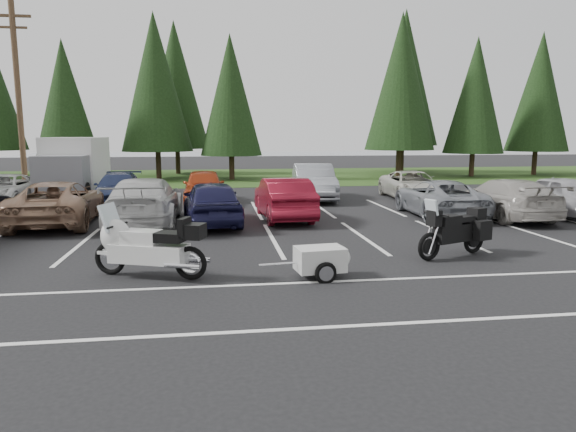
# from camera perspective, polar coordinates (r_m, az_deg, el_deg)

# --- Properties ---
(ground) EXTENTS (120.00, 120.00, 0.00)m
(ground) POSITION_cam_1_polar(r_m,az_deg,el_deg) (13.97, -3.26, -3.51)
(ground) COLOR black
(ground) RESTS_ON ground
(grass_strip) EXTENTS (80.00, 16.00, 0.01)m
(grass_strip) POSITION_cam_1_polar(r_m,az_deg,el_deg) (37.73, -6.36, 4.37)
(grass_strip) COLOR #233A12
(grass_strip) RESTS_ON ground
(lake_water) EXTENTS (70.00, 50.00, 0.02)m
(lake_water) POSITION_cam_1_polar(r_m,az_deg,el_deg) (68.85, -3.83, 6.48)
(lake_water) COLOR gray
(lake_water) RESTS_ON ground
(utility_pole) EXTENTS (1.60, 0.26, 9.00)m
(utility_pole) POSITION_cam_1_polar(r_m,az_deg,el_deg) (27.14, -27.76, 11.54)
(utility_pole) COLOR #473321
(utility_pole) RESTS_ON ground
(box_truck) EXTENTS (2.40, 5.60, 2.90)m
(box_truck) POSITION_cam_1_polar(r_m,az_deg,el_deg) (27.03, -22.89, 4.97)
(box_truck) COLOR silver
(box_truck) RESTS_ON ground
(stall_markings) EXTENTS (32.00, 16.00, 0.01)m
(stall_markings) POSITION_cam_1_polar(r_m,az_deg,el_deg) (15.92, -3.87, -1.95)
(stall_markings) COLOR silver
(stall_markings) RESTS_ON ground
(conifer_3) EXTENTS (3.87, 3.87, 9.02)m
(conifer_3) POSITION_cam_1_polar(r_m,az_deg,el_deg) (36.29, -23.56, 11.83)
(conifer_3) COLOR #332316
(conifer_3) RESTS_ON ground
(conifer_4) EXTENTS (4.80, 4.80, 11.17)m
(conifer_4) POSITION_cam_1_polar(r_m,az_deg,el_deg) (36.86, -14.53, 14.20)
(conifer_4) COLOR #332316
(conifer_4) RESTS_ON ground
(conifer_5) EXTENTS (4.14, 4.14, 9.63)m
(conifer_5) POSITION_cam_1_polar(r_m,az_deg,el_deg) (35.31, -6.40, 13.20)
(conifer_5) COLOR #332316
(conifer_5) RESTS_ON ground
(conifer_6) EXTENTS (4.93, 4.93, 11.48)m
(conifer_6) POSITION_cam_1_polar(r_m,az_deg,el_deg) (38.21, 12.45, 14.35)
(conifer_6) COLOR #332316
(conifer_6) RESTS_ON ground
(conifer_7) EXTENTS (4.27, 4.27, 9.94)m
(conifer_7) POSITION_cam_1_polar(r_m,az_deg,el_deg) (40.09, 20.12, 12.47)
(conifer_7) COLOR #332316
(conifer_7) RESTS_ON ground
(conifer_8) EXTENTS (4.53, 4.53, 10.56)m
(conifer_8) POSITION_cam_1_polar(r_m,az_deg,el_deg) (43.61, 26.17, 12.25)
(conifer_8) COLOR #332316
(conifer_8) RESTS_ON ground
(conifer_back_b) EXTENTS (4.97, 4.97, 11.58)m
(conifer_back_b) POSITION_cam_1_polar(r_m,az_deg,el_deg) (41.36, -12.41, 14.01)
(conifer_back_b) COLOR #332316
(conifer_back_b) RESTS_ON ground
(conifer_back_c) EXTENTS (5.50, 5.50, 12.81)m
(conifer_back_c) POSITION_cam_1_polar(r_m,az_deg,el_deg) (43.36, 12.81, 14.72)
(conifer_back_c) COLOR #332316
(conifer_back_c) RESTS_ON ground
(car_near_2) EXTENTS (2.80, 5.48, 1.48)m
(car_near_2) POSITION_cam_1_polar(r_m,az_deg,el_deg) (19.11, -24.21, 1.36)
(car_near_2) COLOR #8C6951
(car_near_2) RESTS_ON ground
(car_near_3) EXTENTS (2.24, 5.52, 1.60)m
(car_near_3) POSITION_cam_1_polar(r_m,az_deg,el_deg) (18.07, -15.61, 1.61)
(car_near_3) COLOR beige
(car_near_3) RESTS_ON ground
(car_near_4) EXTENTS (2.22, 4.63, 1.53)m
(car_near_4) POSITION_cam_1_polar(r_m,az_deg,el_deg) (17.61, -8.46, 1.54)
(car_near_4) COLOR #161637
(car_near_4) RESTS_ON ground
(car_near_5) EXTENTS (1.82, 4.64, 1.50)m
(car_near_5) POSITION_cam_1_polar(r_m,az_deg,el_deg) (18.58, -0.48, 1.99)
(car_near_5) COLOR maroon
(car_near_5) RESTS_ON ground
(car_near_6) EXTENTS (2.51, 5.02, 1.37)m
(car_near_6) POSITION_cam_1_polar(r_m,az_deg,el_deg) (20.10, 16.40, 1.95)
(car_near_6) COLOR gray
(car_near_6) RESTS_ON ground
(car_near_7) EXTENTS (2.04, 5.00, 1.45)m
(car_near_7) POSITION_cam_1_polar(r_m,az_deg,el_deg) (20.37, 22.96, 1.82)
(car_near_7) COLOR #A39D95
(car_near_7) RESTS_ON ground
(car_near_8) EXTENTS (1.96, 4.53, 1.52)m
(car_near_8) POSITION_cam_1_polar(r_m,az_deg,el_deg) (22.01, 27.58, 2.08)
(car_near_8) COLOR #AAA8AD
(car_near_8) RESTS_ON ground
(car_far_0) EXTENTS (2.34, 4.86, 1.34)m
(car_far_0) POSITION_cam_1_polar(r_m,az_deg,el_deg) (25.31, -29.15, 2.53)
(car_far_0) COLOR white
(car_far_0) RESTS_ON ground
(car_far_1) EXTENTS (2.08, 4.72, 1.35)m
(car_far_1) POSITION_cam_1_polar(r_m,az_deg,el_deg) (23.82, -18.31, 2.89)
(car_far_1) COLOR #1B2545
(car_far_1) RESTS_ON ground
(car_far_2) EXTENTS (1.86, 4.44, 1.50)m
(car_far_2) POSITION_cam_1_polar(r_m,az_deg,el_deg) (23.34, -9.32, 3.30)
(car_far_2) COLOR #983213
(car_far_2) RESTS_ON ground
(car_far_3) EXTENTS (2.19, 5.18, 1.66)m
(car_far_3) POSITION_cam_1_polar(r_m,az_deg,el_deg) (24.20, 2.88, 3.80)
(car_far_3) COLOR gray
(car_far_3) RESTS_ON ground
(car_far_4) EXTENTS (2.46, 4.88, 1.32)m
(car_far_4) POSITION_cam_1_polar(r_m,az_deg,el_deg) (25.07, 13.63, 3.35)
(car_far_4) COLOR #BCB9AC
(car_far_4) RESTS_ON ground
(touring_motorcycle) EXTENTS (3.00, 1.86, 1.59)m
(touring_motorcycle) POSITION_cam_1_polar(r_m,az_deg,el_deg) (11.30, -15.23, -2.69)
(touring_motorcycle) COLOR silver
(touring_motorcycle) RESTS_ON ground
(cargo_trailer) EXTENTS (1.56, 1.00, 0.68)m
(cargo_trailer) POSITION_cam_1_polar(r_m,az_deg,el_deg) (10.99, 3.56, -5.16)
(cargo_trailer) COLOR silver
(cargo_trailer) RESTS_ON ground
(adventure_motorcycle) EXTENTS (2.66, 1.77, 1.53)m
(adventure_motorcycle) POSITION_cam_1_polar(r_m,az_deg,el_deg) (13.39, 17.85, -1.14)
(adventure_motorcycle) COLOR black
(adventure_motorcycle) RESTS_ON ground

